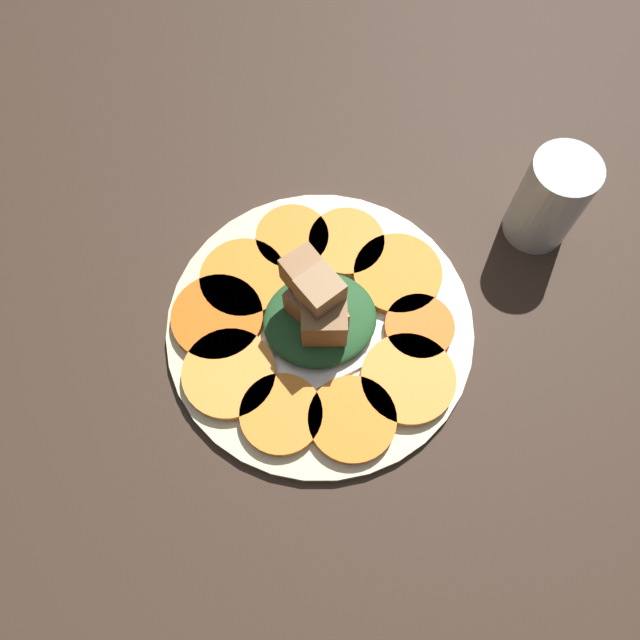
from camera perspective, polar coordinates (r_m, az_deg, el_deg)
The scene contains 15 objects.
table_slab at distance 64.37cm, azimuth 0.00°, elevation -1.06°, with size 120.00×120.00×2.00cm, color #38281E.
plate at distance 62.96cm, azimuth 0.00°, elevation -0.55°, with size 30.87×30.87×1.05cm.
carrot_slice_0 at distance 62.49cm, azimuth 9.05°, elevation -0.66°, with size 6.91×6.91×1.06cm, color orange.
carrot_slice_1 at distance 64.65cm, azimuth 7.11°, elevation 4.19°, with size 9.10×9.10×1.06cm, color orange.
carrot_slice_2 at distance 65.99cm, azimuth 2.43°, elevation 7.11°, with size 7.95×7.95×1.06cm, color orange.
carrot_slice_3 at distance 66.28cm, azimuth -2.34°, elevation 7.57°, with size 7.68×7.68×1.06cm, color orange.
carrot_slice_4 at distance 64.41cm, azimuth -7.03°, elevation 3.80°, with size 8.84×8.84×1.06cm, color orange.
carrot_slice_5 at distance 62.95cm, azimuth -9.35°, elevation 0.22°, with size 9.17×9.17×1.06cm, color orange.
carrot_slice_6 at distance 60.70cm, azimuth -8.30°, elevation -4.88°, with size 9.04×9.04×1.06cm, color #F9953A.
carrot_slice_7 at distance 59.10cm, azimuth -3.56°, elevation -8.60°, with size 7.79×7.79×1.06cm, color orange.
carrot_slice_8 at distance 58.96cm, azimuth 3.05°, elevation -9.03°, with size 8.31×8.31×1.06cm, color orange.
carrot_slice_9 at distance 60.50cm, azimuth 8.05°, elevation -5.37°, with size 9.09×9.09×1.06cm, color orange.
center_pile at distance 59.48cm, azimuth -0.13°, elevation 0.73°, with size 11.28×10.16×9.29cm.
fork at distance 60.44cm, azimuth 1.49°, elevation -4.93°, with size 17.90×4.59×0.40cm.
water_glass at distance 68.26cm, azimuth 20.27°, elevation 10.27°, with size 6.77×6.77×10.79cm.
Camera 1 is at (-6.90, -22.66, 60.85)cm, focal length 35.00 mm.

